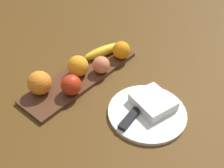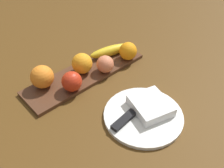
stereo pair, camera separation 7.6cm
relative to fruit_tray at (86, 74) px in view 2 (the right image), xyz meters
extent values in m
plane|color=#553614|center=(0.04, 0.00, -0.01)|extent=(2.40, 2.40, 0.00)
cube|color=#523120|center=(0.00, 0.00, 0.00)|extent=(0.46, 0.13, 0.01)
sphere|color=red|center=(-0.09, -0.04, 0.04)|extent=(0.07, 0.07, 0.07)
ellipsoid|color=yellow|center=(0.14, 0.02, 0.03)|extent=(0.18, 0.08, 0.04)
sphere|color=orange|center=(-0.01, 0.01, 0.04)|extent=(0.07, 0.07, 0.07)
sphere|color=orange|center=(0.17, -0.04, 0.04)|extent=(0.07, 0.07, 0.07)
sphere|color=orange|center=(-0.15, 0.04, 0.04)|extent=(0.08, 0.08, 0.08)
sphere|color=#E37B54|center=(0.05, -0.04, 0.04)|extent=(0.06, 0.06, 0.06)
cylinder|color=white|center=(0.00, -0.27, 0.00)|extent=(0.23, 0.23, 0.01)
cube|color=white|center=(0.03, -0.27, 0.02)|extent=(0.13, 0.14, 0.03)
cube|color=silver|center=(0.00, -0.25, 0.01)|extent=(0.15, 0.03, 0.00)
cube|color=black|center=(-0.06, -0.25, 0.01)|extent=(0.09, 0.03, 0.01)
camera|label=1|loc=(-0.44, -0.50, 0.53)|focal=38.49mm
camera|label=2|loc=(-0.39, -0.56, 0.53)|focal=38.49mm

